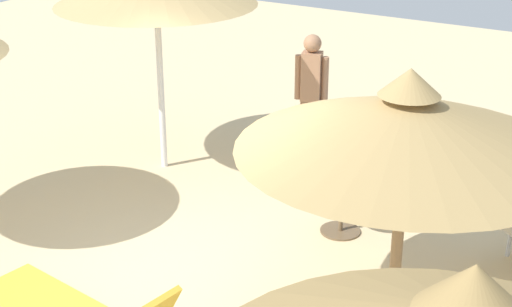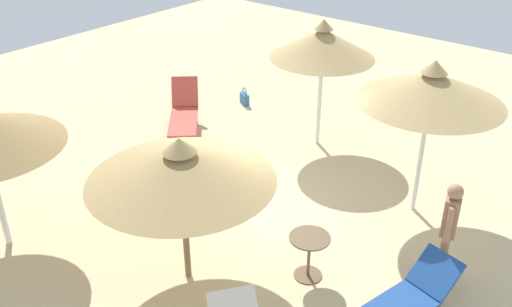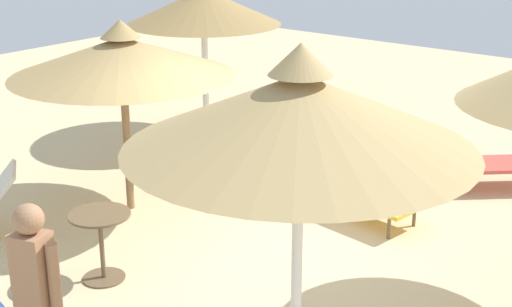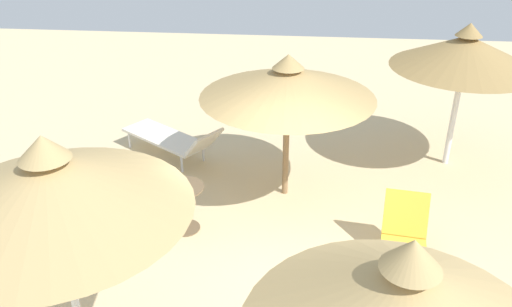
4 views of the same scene
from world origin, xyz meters
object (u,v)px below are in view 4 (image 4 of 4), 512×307
(parasol_umbrella_center, at_px, (288,82))
(parasol_umbrella_front, at_px, (466,52))
(lounge_chair_far_right, at_px, (82,207))
(lounge_chair_edge, at_px, (173,138))
(person_standing_back, at_px, (34,215))
(parasol_umbrella_back, at_px, (404,304))
(lounge_chair_near_right, at_px, (404,260))
(side_table_round, at_px, (184,200))
(parasol_umbrella_near_left, at_px, (51,185))

(parasol_umbrella_center, bearing_deg, parasol_umbrella_front, 114.65)
(parasol_umbrella_front, distance_m, lounge_chair_far_right, 6.76)
(lounge_chair_edge, relative_size, person_standing_back, 1.25)
(parasol_umbrella_back, bearing_deg, lounge_chair_near_right, 166.89)
(parasol_umbrella_back, xyz_separation_m, lounge_chair_far_right, (-3.78, -3.98, -1.98))
(parasol_umbrella_back, relative_size, side_table_round, 3.81)
(parasol_umbrella_front, height_order, lounge_chair_edge, parasol_umbrella_front)
(parasol_umbrella_center, relative_size, lounge_chair_far_right, 1.34)
(lounge_chair_near_right, bearing_deg, parasol_umbrella_front, 159.31)
(parasol_umbrella_back, distance_m, lounge_chair_edge, 7.10)
(person_standing_back, bearing_deg, side_table_round, 127.32)
(lounge_chair_far_right, xyz_separation_m, lounge_chair_edge, (-2.30, 0.87, 0.08))
(parasol_umbrella_back, height_order, side_table_round, parasol_umbrella_back)
(lounge_chair_near_right, distance_m, lounge_chair_edge, 4.94)
(parasol_umbrella_back, distance_m, parasol_umbrella_front, 6.69)
(side_table_round, bearing_deg, person_standing_back, -52.68)
(lounge_chair_near_right, height_order, person_standing_back, person_standing_back)
(lounge_chair_far_right, height_order, side_table_round, lounge_chair_far_right)
(parasol_umbrella_front, distance_m, person_standing_back, 7.21)
(parasol_umbrella_front, height_order, lounge_chair_far_right, parasol_umbrella_front)
(parasol_umbrella_center, bearing_deg, side_table_round, -50.94)
(parasol_umbrella_back, height_order, parasol_umbrella_near_left, parasol_umbrella_near_left)
(parasol_umbrella_back, height_order, lounge_chair_near_right, parasol_umbrella_back)
(parasol_umbrella_near_left, distance_m, lounge_chair_far_right, 3.59)
(side_table_round, bearing_deg, parasol_umbrella_front, 119.92)
(lounge_chair_far_right, bearing_deg, parasol_umbrella_near_left, 22.45)
(parasol_umbrella_back, relative_size, parasol_umbrella_front, 1.08)
(person_standing_back, bearing_deg, parasol_umbrella_back, 57.12)
(parasol_umbrella_back, bearing_deg, person_standing_back, -122.88)
(parasol_umbrella_center, xyz_separation_m, lounge_chair_near_right, (2.10, 1.65, -1.60))
(parasol_umbrella_near_left, height_order, person_standing_back, parasol_umbrella_near_left)
(lounge_chair_edge, relative_size, side_table_round, 2.89)
(parasol_umbrella_back, distance_m, parasol_umbrella_near_left, 3.06)
(parasol_umbrella_front, distance_m, side_table_round, 5.34)
(parasol_umbrella_back, xyz_separation_m, parasol_umbrella_front, (-6.39, 1.99, -0.18))
(parasol_umbrella_center, xyz_separation_m, person_standing_back, (2.42, -3.08, -1.00))
(parasol_umbrella_back, distance_m, lounge_chair_far_right, 5.84)
(lounge_chair_far_right, bearing_deg, parasol_umbrella_back, 46.46)
(lounge_chair_far_right, bearing_deg, parasol_umbrella_center, 112.54)
(parasol_umbrella_back, xyz_separation_m, parasol_umbrella_center, (-5.03, -0.96, -0.34))
(parasol_umbrella_near_left, bearing_deg, lounge_chair_near_right, 117.59)
(lounge_chair_near_right, bearing_deg, parasol_umbrella_center, -141.99)
(lounge_chair_edge, distance_m, person_standing_back, 3.64)
(parasol_umbrella_near_left, height_order, lounge_chair_edge, parasol_umbrella_near_left)
(person_standing_back, bearing_deg, lounge_chair_edge, 165.01)
(parasol_umbrella_back, relative_size, lounge_chair_far_right, 1.38)
(lounge_chair_far_right, distance_m, side_table_round, 1.57)
(parasol_umbrella_center, distance_m, lounge_chair_near_right, 3.12)
(parasol_umbrella_near_left, bearing_deg, parasol_umbrella_front, 137.60)
(parasol_umbrella_near_left, distance_m, lounge_chair_near_right, 4.49)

